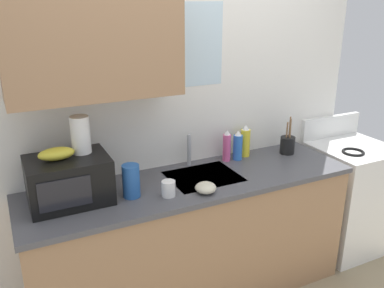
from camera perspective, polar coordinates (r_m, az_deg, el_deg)
name	(u,v)px	position (r m, az deg, el deg)	size (l,w,h in m)	color
kitchen_wall_assembly	(157,102)	(2.77, -4.90, 5.79)	(2.97, 0.42, 2.50)	white
counter_unit	(192,238)	(2.91, 0.03, -12.91)	(2.20, 0.63, 0.90)	#9E7551
sink_faucet	(189,150)	(2.89, -0.40, -0.81)	(0.03, 0.03, 0.23)	#B2B5BA
stove_range	(347,196)	(3.70, 20.68, -6.75)	(0.60, 0.60, 1.08)	white
microwave	(69,180)	(2.48, -16.71, -4.81)	(0.46, 0.35, 0.27)	black
banana_bunch	(56,154)	(2.41, -18.27, -1.30)	(0.20, 0.11, 0.07)	gold
paper_towel_roll	(81,135)	(2.45, -15.18, 1.25)	(0.11, 0.11, 0.22)	white
dish_soap_bottle_pink	(227,146)	(2.98, 4.83, -0.33)	(0.06, 0.06, 0.23)	#E55999
dish_soap_bottle_blue	(238,146)	(3.01, 6.35, -0.28)	(0.07, 0.07, 0.22)	blue
dish_soap_bottle_yellow	(245,142)	(3.08, 7.39, 0.35)	(0.07, 0.07, 0.24)	yellow
cereal_canister	(131,181)	(2.47, -8.43, -5.09)	(0.10, 0.10, 0.20)	#2659A5
mug_white	(168,189)	(2.48, -3.28, -6.18)	(0.08, 0.08, 0.10)	white
utensil_crock	(287,144)	(3.20, 13.08, -0.07)	(0.11, 0.11, 0.28)	black
small_bowl	(206,188)	(2.52, 1.90, -6.07)	(0.13, 0.13, 0.07)	beige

